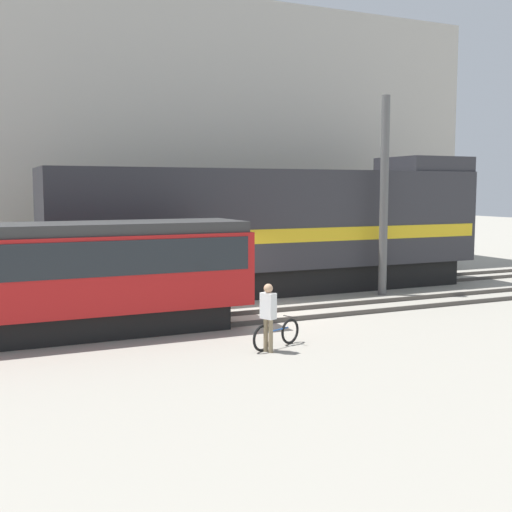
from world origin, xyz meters
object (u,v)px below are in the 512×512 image
Objects in this scene: streetcar at (55,273)px; utility_pole_left at (384,197)px; freight_locomotive at (278,228)px; bicycle at (277,334)px; person at (268,311)px.

streetcar is 12.24m from utility_pole_left.
streetcar is at bearing -153.65° from freight_locomotive.
streetcar is 6.02m from bicycle.
person is (-4.21, -7.94, -1.42)m from freight_locomotive.
freight_locomotive is at bearing 26.35° from streetcar.
bicycle is 0.83m from person.
utility_pole_left is at bearing 10.18° from streetcar.
freight_locomotive is 4.08m from utility_pole_left.
utility_pole_left is at bearing 37.81° from person.
freight_locomotive is 8.79m from bicycle.
utility_pole_left is at bearing 37.75° from bicycle.
streetcar is 6.50× the size of bicycle.
streetcar is 1.42× the size of utility_pole_left.
utility_pole_left reaches higher than bicycle.
streetcar is at bearing 145.01° from bicycle.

